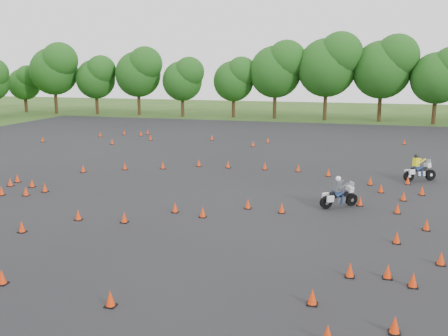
% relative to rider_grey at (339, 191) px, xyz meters
% --- Properties ---
extents(ground, '(140.00, 140.00, 0.00)m').
position_rel_rider_grey_xyz_m(ground, '(-6.07, -2.23, -0.77)').
color(ground, '#2D5119').
rests_on(ground, ground).
extents(asphalt_pad, '(62.00, 62.00, 0.00)m').
position_rel_rider_grey_xyz_m(asphalt_pad, '(-6.07, 3.77, -0.77)').
color(asphalt_pad, black).
rests_on(asphalt_pad, ground).
extents(treeline, '(87.14, 32.26, 10.86)m').
position_rel_rider_grey_xyz_m(treeline, '(-3.12, 32.98, 3.92)').
color(treeline, '#1C4B15').
rests_on(treeline, ground).
extents(traffic_cones, '(37.02, 33.20, 0.45)m').
position_rel_rider_grey_xyz_m(traffic_cones, '(-6.14, 3.33, -0.54)').
color(traffic_cones, red).
rests_on(traffic_cones, asphalt_pad).
extents(rider_grey, '(1.96, 1.68, 1.54)m').
position_rel_rider_grey_xyz_m(rider_grey, '(0.00, 0.00, 0.00)').
color(rider_grey, '#43454B').
rests_on(rider_grey, ground).
extents(rider_yellow, '(2.07, 1.53, 1.56)m').
position_rel_rider_grey_xyz_m(rider_yellow, '(4.31, 6.75, 0.01)').
color(rider_yellow, '#D1CC12').
rests_on(rider_yellow, ground).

